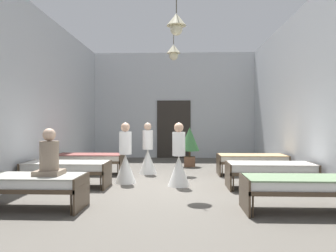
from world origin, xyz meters
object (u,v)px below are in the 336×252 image
Objects in this scene: patient_seated_primary at (49,158)px; nurse_far_aisle at (179,163)px; bed_right_row_1 at (270,169)px; bed_left_row_0 at (28,183)px; bed_left_row_1 at (67,168)px; nurse_mid_aisle at (148,155)px; potted_plant at (190,142)px; bed_left_row_2 at (90,159)px; nurse_near_aisle at (125,161)px; bed_right_row_0 at (301,185)px; bed_right_row_2 at (252,159)px.

nurse_far_aisle is at bearing 43.10° from patient_seated_primary.
patient_seated_primary is at bearing -156.50° from bed_right_row_1.
bed_left_row_0 and bed_left_row_1 have the same top height.
potted_plant is at bearing -84.81° from nurse_mid_aisle.
bed_left_row_2 is at bearing 90.00° from bed_left_row_0.
bed_right_row_1 is 1.28× the size of nurse_near_aisle.
potted_plant is (1.64, 3.03, 0.31)m from nurse_near_aisle.
bed_left_row_0 is 2.38× the size of patient_seated_primary.
bed_left_row_0 is 6.20m from potted_plant.
bed_right_row_0 is at bearing 140.27° from nurse_near_aisle.
bed_left_row_1 is at bearing 180.00° from bed_right_row_1.
nurse_mid_aisle is 4.10m from patient_seated_primary.
bed_left_row_0 and bed_right_row_0 have the same top height.
nurse_mid_aisle is (1.64, 0.13, 0.09)m from bed_left_row_2.
nurse_mid_aisle is at bearing -48.66° from nurse_far_aisle.
nurse_far_aisle is (1.30, -0.32, 0.00)m from nurse_near_aisle.
nurse_far_aisle is (-2.04, 2.12, 0.09)m from bed_right_row_0.
bed_right_row_1 is 1.90m from bed_right_row_2.
potted_plant is (-1.70, 5.47, 0.40)m from bed_right_row_0.
potted_plant is (2.89, 5.47, 0.40)m from bed_left_row_0.
potted_plant is (2.89, 1.67, 0.40)m from bed_left_row_2.
bed_left_row_2 is at bearing 157.52° from bed_right_row_1.
nurse_far_aisle reaches higher than bed_left_row_2.
bed_left_row_2 is 1.28× the size of nurse_far_aisle.
bed_right_row_2 is at bearing -161.45° from nurse_near_aisle.
patient_seated_primary is at bearing 65.78° from nurse_near_aisle.
patient_seated_primary is (-4.24, -3.74, 0.43)m from bed_right_row_2.
nurse_near_aisle is (-3.34, 2.44, 0.09)m from bed_right_row_0.
bed_right_row_1 is (4.59, 1.90, 0.00)m from bed_left_row_0.
bed_right_row_0 is 4.26m from patient_seated_primary.
potted_plant is at bearing 62.15° from bed_left_row_0.
bed_left_row_0 is 1.44× the size of potted_plant.
nurse_far_aisle is 3.04m from patient_seated_primary.
bed_right_row_1 is 4.97m from bed_left_row_2.
patient_seated_primary reaches higher than potted_plant.
bed_left_row_2 is at bearing 180.00° from bed_right_row_2.
bed_right_row_0 is at bearing -0.75° from patient_seated_primary.
nurse_near_aisle is at bearing 143.80° from bed_right_row_0.
bed_left_row_0 is 4.26m from nurse_mid_aisle.
nurse_mid_aisle is 1.86× the size of patient_seated_primary.
bed_left_row_0 is at bearing -117.85° from potted_plant.
bed_left_row_1 and bed_right_row_2 have the same top height.
bed_right_row_0 is (4.59, 0.00, 0.00)m from bed_left_row_0.
bed_right_row_2 is at bearing 90.00° from bed_right_row_0.
bed_left_row_1 is 1.90m from bed_left_row_2.
nurse_mid_aisle is at bearing 51.01° from bed_left_row_1.
nurse_near_aisle reaches higher than bed_right_row_0.
bed_right_row_1 is at bearing -90.00° from bed_right_row_2.
bed_right_row_0 is 3.80m from bed_right_row_2.
potted_plant is (-1.70, 3.57, 0.40)m from bed_right_row_1.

